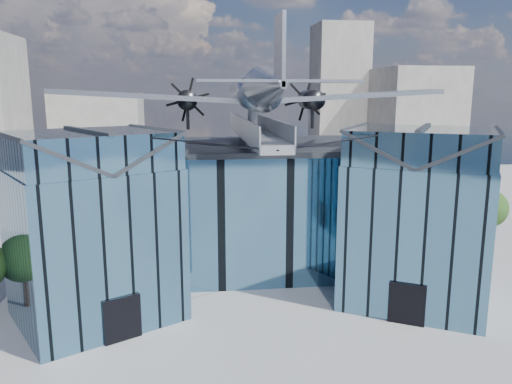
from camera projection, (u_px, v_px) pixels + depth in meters
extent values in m
plane|color=gray|center=(260.00, 301.00, 34.03)|extent=(120.00, 120.00, 0.00)
cube|color=teal|center=(246.00, 205.00, 41.87)|extent=(28.00, 14.00, 9.50)
cube|color=#292C31|center=(246.00, 146.00, 40.91)|extent=(28.00, 14.00, 0.40)
cube|color=teal|center=(94.00, 244.00, 30.88)|extent=(11.79, 11.43, 9.50)
cube|color=teal|center=(88.00, 150.00, 29.74)|extent=(11.56, 11.20, 2.20)
cube|color=#292C31|center=(48.00, 153.00, 28.41)|extent=(7.98, 9.23, 2.40)
cube|color=#292C31|center=(124.00, 148.00, 31.07)|extent=(7.98, 9.23, 2.40)
cube|color=#292C31|center=(86.00, 131.00, 29.52)|extent=(4.30, 7.10, 0.18)
cube|color=black|center=(122.00, 319.00, 28.37)|extent=(2.03, 1.32, 2.60)
cube|color=black|center=(160.00, 232.00, 33.53)|extent=(0.34, 0.34, 9.50)
cube|color=teal|center=(417.00, 233.00, 33.39)|extent=(11.79, 11.43, 9.50)
cube|color=teal|center=(422.00, 146.00, 32.25)|extent=(11.56, 11.20, 2.20)
cube|color=#292C31|center=(387.00, 144.00, 33.12)|extent=(7.98, 9.23, 2.40)
cube|color=#292C31|center=(460.00, 147.00, 31.39)|extent=(7.98, 9.23, 2.40)
cube|color=#292C31|center=(424.00, 128.00, 32.03)|extent=(4.30, 7.10, 0.18)
cube|color=black|center=(407.00, 304.00, 30.40)|extent=(2.03, 1.32, 2.60)
cube|color=black|center=(350.00, 226.00, 35.11)|extent=(0.34, 0.34, 9.50)
cube|color=gray|center=(253.00, 134.00, 35.28)|extent=(1.80, 21.00, 0.50)
cube|color=gray|center=(241.00, 125.00, 35.05)|extent=(0.08, 21.00, 1.10)
cube|color=gray|center=(266.00, 125.00, 35.26)|extent=(0.08, 21.00, 1.10)
cylinder|color=gray|center=(241.00, 133.00, 44.66)|extent=(0.44, 0.44, 1.35)
cylinder|color=gray|center=(248.00, 139.00, 38.82)|extent=(0.44, 0.44, 1.35)
cylinder|color=gray|center=(254.00, 144.00, 34.93)|extent=(0.44, 0.44, 1.35)
cylinder|color=gray|center=(253.00, 120.00, 35.58)|extent=(0.70, 0.70, 1.40)
cylinder|color=black|center=(174.00, 140.00, 27.29)|extent=(10.55, 6.08, 0.69)
cylinder|color=black|center=(360.00, 138.00, 28.55)|extent=(10.55, 6.08, 0.69)
cylinder|color=black|center=(212.00, 145.00, 33.08)|extent=(6.09, 17.04, 1.19)
cylinder|color=black|center=(301.00, 144.00, 33.80)|extent=(6.09, 17.04, 1.19)
cylinder|color=#A4A9B0|center=(253.00, 92.00, 35.21)|extent=(2.50, 11.00, 2.50)
sphere|color=#A4A9B0|center=(245.00, 92.00, 40.56)|extent=(2.50, 2.50, 2.50)
cube|color=black|center=(246.00, 84.00, 39.45)|extent=(1.60, 1.40, 0.50)
cone|color=#A4A9B0|center=(272.00, 86.00, 26.39)|extent=(2.50, 7.00, 2.50)
cube|color=#A4A9B0|center=(280.00, 51.00, 23.84)|extent=(0.18, 2.40, 3.40)
cube|color=#A4A9B0|center=(279.00, 81.00, 24.20)|extent=(8.00, 1.80, 0.14)
cube|color=#A4A9B0|center=(153.00, 97.00, 35.40)|extent=(14.00, 3.20, 1.08)
cylinder|color=black|center=(187.00, 100.00, 36.32)|extent=(1.44, 3.20, 1.44)
cone|color=black|center=(188.00, 100.00, 38.07)|extent=(0.70, 0.70, 0.70)
cube|color=black|center=(188.00, 100.00, 38.22)|extent=(1.05, 0.06, 3.33)
cube|color=black|center=(188.00, 100.00, 38.22)|extent=(2.53, 0.06, 2.53)
cube|color=black|center=(188.00, 100.00, 38.22)|extent=(3.33, 0.06, 1.05)
cylinder|color=black|center=(188.00, 117.00, 35.97)|extent=(0.24, 0.24, 1.75)
cube|color=#A4A9B0|center=(344.00, 96.00, 37.08)|extent=(14.00, 3.20, 1.08)
cylinder|color=black|center=(311.00, 100.00, 37.42)|extent=(1.44, 3.20, 1.44)
cone|color=black|center=(306.00, 99.00, 39.17)|extent=(0.70, 0.70, 0.70)
cube|color=black|center=(305.00, 99.00, 39.32)|extent=(1.05, 0.06, 3.33)
cube|color=black|center=(305.00, 99.00, 39.32)|extent=(2.53, 0.06, 2.53)
cube|color=black|center=(305.00, 99.00, 39.32)|extent=(3.33, 0.06, 1.05)
cylinder|color=black|center=(312.00, 117.00, 37.07)|extent=(0.24, 0.24, 1.75)
cube|color=gray|center=(413.00, 124.00, 82.85)|extent=(12.00, 14.00, 18.00)
cube|color=gray|center=(100.00, 135.00, 83.83)|extent=(14.00, 10.00, 14.00)
cube|color=gray|center=(338.00, 99.00, 90.61)|extent=(9.00, 9.00, 26.00)
cylinder|color=black|center=(486.00, 233.00, 45.64)|extent=(0.37, 0.37, 2.65)
sphere|color=#274719|center=(488.00, 208.00, 45.18)|extent=(3.54, 3.54, 3.47)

